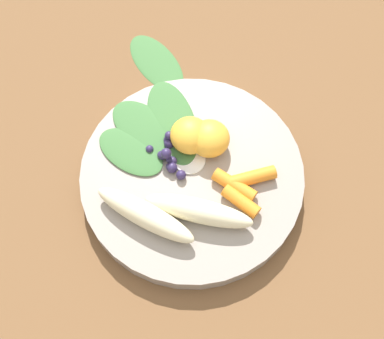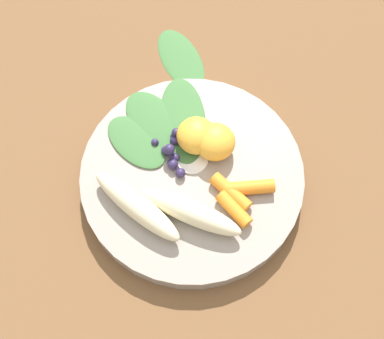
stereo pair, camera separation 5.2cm
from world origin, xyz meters
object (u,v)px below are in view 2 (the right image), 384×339
at_px(bowl, 192,177).
at_px(banana_peeled_right, 137,206).
at_px(kale_leaf_stray, 181,58).
at_px(banana_peeled_left, 190,211).
at_px(orange_segment_near, 197,135).

xyz_separation_m(bowl, banana_peeled_right, (0.08, -0.02, 0.03)).
bearing_deg(banana_peeled_right, bowl, 77.17).
distance_m(bowl, banana_peeled_right, 0.09).
bearing_deg(banana_peeled_right, kale_leaf_stray, 118.33).
xyz_separation_m(bowl, kale_leaf_stray, (-0.14, -0.14, -0.01)).
xyz_separation_m(banana_peeled_right, kale_leaf_stray, (-0.22, -0.12, -0.04)).
height_order(bowl, banana_peeled_left, banana_peeled_left).
xyz_separation_m(bowl, banana_peeled_left, (0.05, 0.04, 0.03)).
height_order(banana_peeled_right, orange_segment_near, orange_segment_near).
bearing_deg(orange_segment_near, banana_peeled_left, 35.66).
bearing_deg(bowl, orange_segment_near, -147.25).
distance_m(bowl, kale_leaf_stray, 0.20).
distance_m(orange_segment_near, kale_leaf_stray, 0.16).
bearing_deg(bowl, kale_leaf_stray, -134.80).
bearing_deg(banana_peeled_right, banana_peeled_left, 33.78).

